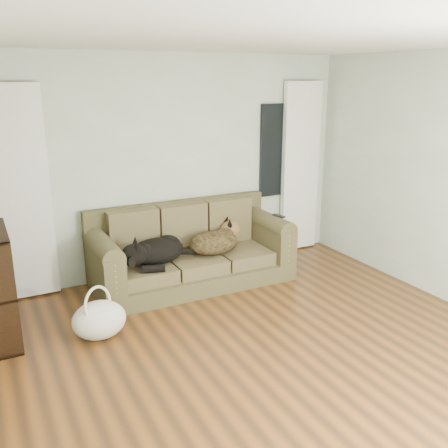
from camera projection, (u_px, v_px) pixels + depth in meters
name	position (u px, v px, depth m)	size (l,w,h in m)	color
floor	(286.00, 366.00, 4.18)	(5.00, 5.00, 0.00)	#3C2614
ceiling	(300.00, 35.00, 3.44)	(5.00, 5.00, 0.00)	white
wall_back	(173.00, 166.00, 5.94)	(4.50, 0.04, 2.60)	silver
curtain_left	(23.00, 195.00, 5.18)	(0.55, 0.08, 2.25)	white
curtain_right	(300.00, 168.00, 6.70)	(0.55, 0.08, 2.25)	white
window_pane	(277.00, 150.00, 6.52)	(0.50, 0.03, 1.20)	black
sofa	(192.00, 246.00, 5.74)	(2.27, 0.98, 0.93)	#3D381F
dog_black_lab	(154.00, 252.00, 5.46)	(0.65, 0.46, 0.28)	black
dog_shepherd	(215.00, 240.00, 5.82)	(0.65, 0.46, 0.29)	black
tv_remote	(279.00, 216.00, 5.95)	(0.06, 0.20, 0.02)	black
tote_bag	(99.00, 322.00, 4.58)	(0.50, 0.38, 0.36)	silver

